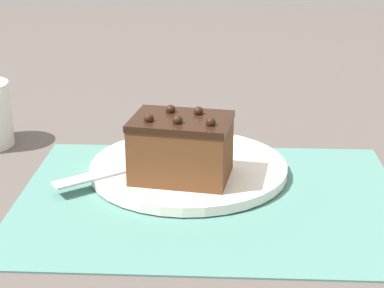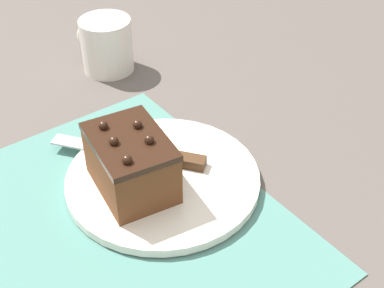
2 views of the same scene
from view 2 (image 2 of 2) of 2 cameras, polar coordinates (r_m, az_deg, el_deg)
The scene contains 6 objects.
ground_plane at distance 0.67m, azimuth -6.81°, elevation -8.19°, with size 3.00×3.00×0.00m, color #544C47.
placemat_woven at distance 0.67m, azimuth -6.82°, elevation -8.08°, with size 0.46×0.34×0.00m, color slate.
cake_plate at distance 0.71m, azimuth -3.12°, elevation -3.73°, with size 0.26×0.26×0.01m.
chocolate_cake at distance 0.67m, azimuth -6.53°, elevation -2.00°, with size 0.13×0.10×0.09m.
serving_knife at distance 0.73m, azimuth -4.17°, elevation -1.23°, with size 0.19×0.15×0.01m.
coffee_mug at distance 0.95m, azimuth -9.14°, elevation 10.43°, with size 0.10×0.09×0.09m.
Camera 2 is at (-0.41, 0.21, 0.48)m, focal length 50.00 mm.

